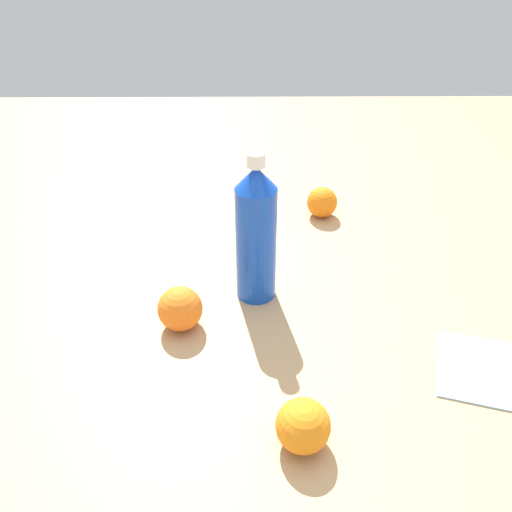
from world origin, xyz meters
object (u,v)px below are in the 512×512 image
Objects in this scene: water_bottle at (256,234)px; folded_napkin at (483,369)px; orange_1 at (180,309)px; orange_0 at (322,202)px; orange_2 at (303,426)px.

water_bottle reaches higher than folded_napkin.
water_bottle is at bearing 34.89° from orange_1.
water_bottle is 0.33m from orange_0.
orange_2 is at bearing -98.86° from orange_0.
orange_1 is at bearing -126.63° from orange_0.
water_bottle reaches higher than orange_2.
orange_0 is 0.91× the size of orange_1.
orange_0 is at bearing 53.37° from orange_1.
folded_napkin is at bearing 23.72° from orange_2.
water_bottle is 4.00× the size of orange_0.
water_bottle is 3.66× the size of orange_1.
orange_2 is 0.50× the size of folded_napkin.
orange_2 reaches higher than orange_0.
orange_1 reaches higher than orange_2.
folded_napkin is (0.28, 0.12, -0.03)m from orange_2.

